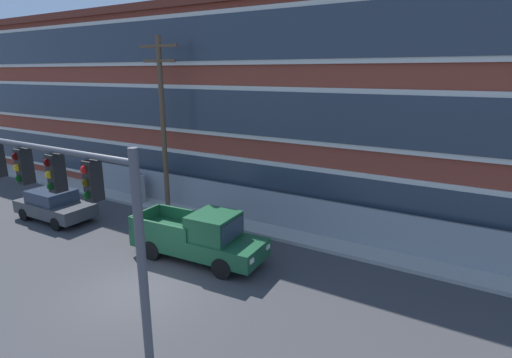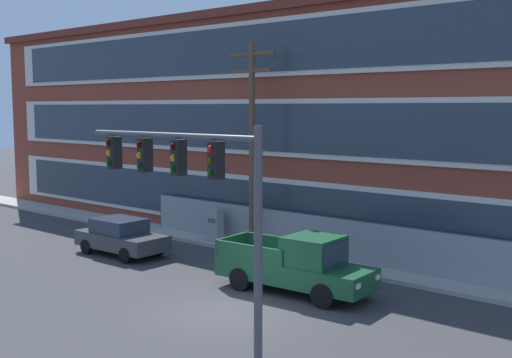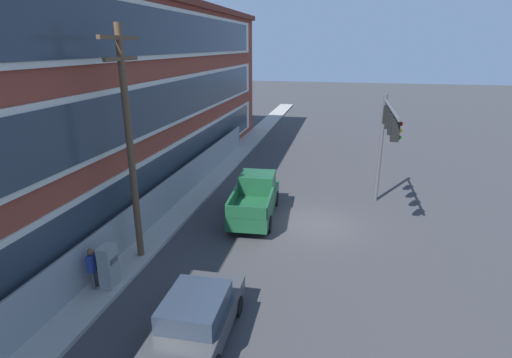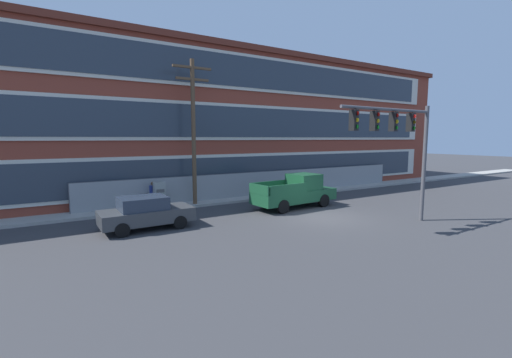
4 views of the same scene
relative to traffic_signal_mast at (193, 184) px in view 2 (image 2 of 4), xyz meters
name	(u,v)px [view 2 (image 2 of 4)]	position (x,y,z in m)	size (l,w,h in m)	color
ground_plane	(227,313)	(-1.77, 3.07, -4.44)	(160.00, 160.00, 0.00)	#38383A
sidewalk_building_side	(352,267)	(-1.77, 10.25, -4.36)	(80.00, 1.83, 0.16)	#9E9B93
brick_mill_building	(375,125)	(-4.64, 16.69, 1.02)	(49.33, 11.65, 10.90)	brown
chain_link_fence	(385,248)	(-0.55, 10.64, -3.49)	(26.08, 0.06, 1.87)	gray
traffic_signal_mast	(193,184)	(0.00, 0.00, 0.00)	(6.15, 0.43, 5.91)	#4C4C51
pickup_truck_dark_green	(298,266)	(-1.36, 6.15, -3.47)	(5.70, 2.28, 2.06)	#194C2D
sedan_dark_grey	(121,236)	(-10.63, 5.85, -3.64)	(4.27, 2.03, 1.56)	#383A3D
utility_pole_near_corner	(252,138)	(-6.60, 9.80, 0.56)	(2.46, 0.26, 9.06)	brown
electrical_cabinet	(215,227)	(-8.84, 9.80, -3.59)	(0.66, 0.47, 1.70)	#939993
pedestrian_near_cabinet	(218,223)	(-9.09, 10.26, -3.46)	(0.40, 0.25, 1.69)	#4C4C51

